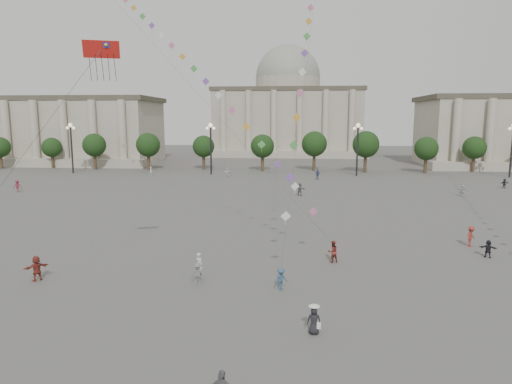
{
  "coord_description": "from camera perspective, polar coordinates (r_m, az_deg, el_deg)",
  "views": [
    {
      "loc": [
        2.03,
        -23.75,
        11.36
      ],
      "look_at": [
        -0.88,
        12.0,
        5.65
      ],
      "focal_mm": 32.0,
      "sensor_mm": 36.0,
      "label": 1
    }
  ],
  "objects": [
    {
      "name": "ground",
      "position": [
        26.4,
        -0.22,
        -16.44
      ],
      "size": [
        360.0,
        360.0,
        0.0
      ],
      "primitive_type": "plane",
      "color": "#504D4B",
      "rests_on": "ground"
    },
    {
      "name": "hall_west",
      "position": [
        140.64,
        -28.78,
        6.74
      ],
      "size": [
        84.0,
        26.22,
        17.2
      ],
      "color": "#A19987",
      "rests_on": "ground"
    },
    {
      "name": "hall_central",
      "position": [
        153.01,
        3.95,
        10.1
      ],
      "size": [
        48.3,
        34.3,
        35.5
      ],
      "color": "#A19987",
      "rests_on": "ground"
    },
    {
      "name": "tree_row",
      "position": [
        101.94,
        3.52,
        5.67
      ],
      "size": [
        137.12,
        5.12,
        8.0
      ],
      "color": "#3A2C1D",
      "rests_on": "ground"
    },
    {
      "name": "lamp_post_far_west",
      "position": [
        104.96,
        -22.11,
        6.2
      ],
      "size": [
        2.0,
        0.9,
        10.65
      ],
      "color": "#262628",
      "rests_on": "ground"
    },
    {
      "name": "lamp_post_mid_west",
      "position": [
        95.36,
        -5.68,
        6.59
      ],
      "size": [
        2.0,
        0.9,
        10.65
      ],
      "color": "#262628",
      "rests_on": "ground"
    },
    {
      "name": "lamp_post_mid_east",
      "position": [
        94.72,
        12.59,
        6.4
      ],
      "size": [
        2.0,
        0.9,
        10.65
      ],
      "color": "#262628",
      "rests_on": "ground"
    },
    {
      "name": "person_crowd_0",
      "position": [
        88.36,
        7.69,
        2.21
      ],
      "size": [
        1.23,
        0.91,
        1.93
      ],
      "primitive_type": "imported",
      "rotation": [
        0.0,
        0.0,
        0.44
      ],
      "color": "navy",
      "rests_on": "ground"
    },
    {
      "name": "person_crowd_2",
      "position": [
        81.6,
        -27.66,
        0.67
      ],
      "size": [
        1.37,
        1.35,
        1.89
      ],
      "primitive_type": "imported",
      "rotation": [
        0.0,
        0.0,
        0.75
      ],
      "color": "maroon",
      "rests_on": "ground"
    },
    {
      "name": "person_crowd_3",
      "position": [
        42.76,
        27.03,
        -6.34
      ],
      "size": [
        1.46,
        0.85,
        1.5
      ],
      "primitive_type": "imported",
      "rotation": [
        0.0,
        0.0,
        2.83
      ],
      "color": "black",
      "rests_on": "ground"
    },
    {
      "name": "person_crowd_4",
      "position": [
        91.7,
        -3.59,
        2.47
      ],
      "size": [
        1.74,
        1.16,
        1.8
      ],
      "primitive_type": "imported",
      "rotation": [
        0.0,
        0.0,
        3.56
      ],
      "color": "silver",
      "rests_on": "ground"
    },
    {
      "name": "person_crowd_6",
      "position": [
        32.39,
        -7.31,
        -10.11
      ],
      "size": [
        1.02,
        0.6,
        1.55
      ],
      "primitive_type": "imported",
      "rotation": [
        0.0,
        0.0,
        0.03
      ],
      "color": "slate",
      "rests_on": "ground"
    },
    {
      "name": "person_crowd_7",
      "position": [
        74.69,
        24.38,
        0.17
      ],
      "size": [
        1.73,
        1.09,
        1.78
      ],
      "primitive_type": "imported",
      "rotation": [
        0.0,
        0.0,
        2.77
      ],
      "color": "#BABAB5",
      "rests_on": "ground"
    },
    {
      "name": "person_crowd_8",
      "position": [
        45.68,
        25.29,
        -5.03
      ],
      "size": [
        1.33,
        1.36,
        1.87
      ],
      "primitive_type": "imported",
      "rotation": [
        0.0,
        0.0,
        0.83
      ],
      "color": "maroon",
      "rests_on": "ground"
    },
    {
      "name": "person_crowd_9",
      "position": [
        86.89,
        28.63,
        0.95
      ],
      "size": [
        1.54,
        0.77,
        1.59
      ],
      "primitive_type": "imported",
      "rotation": [
        0.0,
        0.0,
        0.21
      ],
      "color": "black",
      "rests_on": "ground"
    },
    {
      "name": "person_crowd_10",
      "position": [
        96.03,
        -13.0,
        2.56
      ],
      "size": [
        0.74,
        0.78,
        1.8
      ],
      "primitive_type": "imported",
      "rotation": [
        0.0,
        0.0,
        2.25
      ],
      "color": "white",
      "rests_on": "ground"
    },
    {
      "name": "person_crowd_12",
      "position": [
        69.04,
        5.5,
        0.34
      ],
      "size": [
        1.86,
        1.22,
        1.92
      ],
      "primitive_type": "imported",
      "rotation": [
        0.0,
        0.0,
        2.74
      ],
      "color": "slate",
      "rests_on": "ground"
    },
    {
      "name": "person_crowd_13",
      "position": [
        33.81,
        -7.11,
        -9.02
      ],
      "size": [
        0.8,
        0.76,
        1.84
      ],
      "primitive_type": "imported",
      "rotation": [
        0.0,
        0.0,
        2.49
      ],
      "color": "silver",
      "rests_on": "ground"
    },
    {
      "name": "tourist_2",
      "position": [
        36.37,
        -25.74,
        -8.59
      ],
      "size": [
        1.55,
        1.58,
        1.81
      ],
      "primitive_type": "imported",
      "rotation": [
        0.0,
        0.0,
        3.95
      ],
      "color": "maroon",
      "rests_on": "ground"
    },
    {
      "name": "kite_flyer_0",
      "position": [
        37.37,
        9.56,
        -7.36
      ],
      "size": [
        1.06,
        0.96,
        1.78
      ],
      "primitive_type": "imported",
      "rotation": [
        0.0,
        0.0,
        3.55
      ],
      "color": "maroon",
      "rests_on": "ground"
    },
    {
      "name": "kite_flyer_1",
      "position": [
        31.23,
        3.16,
        -10.82
      ],
      "size": [
        1.11,
        1.04,
        1.51
      ],
      "primitive_type": "imported",
      "rotation": [
        0.0,
        0.0,
        0.66
      ],
      "color": "#314E6F",
      "rests_on": "ground"
    },
    {
      "name": "hat_person",
      "position": [
        25.43,
        7.28,
        -15.52
      ],
      "size": [
        0.76,
        0.6,
        1.69
      ],
      "color": "black",
      "rests_on": "ground"
    },
    {
      "name": "dragon_kite",
      "position": [
        30.98,
        -18.89,
        15.05
      ],
      "size": [
        4.64,
        5.14,
        18.15
      ],
      "color": "red",
      "rests_on": "ground"
    },
    {
      "name": "kite_train_west",
      "position": [
        57.85,
        -12.84,
        19.02
      ],
      "size": [
        37.6,
        34.94,
        63.93
      ],
      "color": "#3F3F3F",
      "rests_on": "ground"
    }
  ]
}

